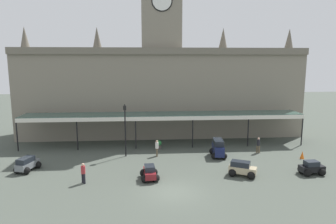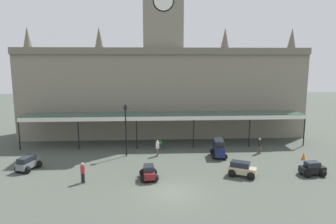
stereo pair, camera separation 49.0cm
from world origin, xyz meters
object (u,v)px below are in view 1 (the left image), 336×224
object	(u,v)px
pedestrian_beside_cars	(157,148)
victorian_lamppost	(125,125)
car_grey_estate	(27,165)
car_navy_van	(218,149)
car_beige_estate	(242,169)
pedestrian_near_entrance	(83,172)
planter_near_kerb	(159,145)
car_black_sedan	(312,169)
car_maroon_sedan	(150,173)
traffic_cone	(302,155)
pedestrian_crossing_forecourt	(258,145)

from	to	relation	value
pedestrian_beside_cars	victorian_lamppost	world-z (taller)	victorian_lamppost
car_grey_estate	pedestrian_beside_cars	size ratio (longest dim) A/B	1.45
car_grey_estate	car_navy_van	world-z (taller)	car_navy_van
pedestrian_beside_cars	car_grey_estate	bearing A→B (deg)	-163.81
car_beige_estate	pedestrian_near_entrance	world-z (taller)	pedestrian_near_entrance
pedestrian_near_entrance	planter_near_kerb	xyz separation A→B (m)	(6.37, 9.12, -0.42)
car_black_sedan	car_beige_estate	world-z (taller)	car_beige_estate
car_maroon_sedan	pedestrian_beside_cars	distance (m)	6.13
car_maroon_sedan	car_navy_van	bearing A→B (deg)	38.02
car_maroon_sedan	pedestrian_near_entrance	xyz separation A→B (m)	(-5.23, -0.49, 0.41)
pedestrian_near_entrance	victorian_lamppost	distance (m)	7.74
pedestrian_beside_cars	traffic_cone	bearing A→B (deg)	-7.21
pedestrian_beside_cars	victorian_lamppost	bearing A→B (deg)	175.97
car_grey_estate	planter_near_kerb	size ratio (longest dim) A/B	2.52
car_grey_estate	planter_near_kerb	xyz separation A→B (m)	(11.87, 5.93, -0.07)
traffic_cone	car_navy_van	bearing A→B (deg)	171.48
car_navy_van	planter_near_kerb	world-z (taller)	car_navy_van
car_black_sedan	traffic_cone	xyz separation A→B (m)	(1.36, 4.14, -0.13)
car_beige_estate	car_grey_estate	bearing A→B (deg)	172.18
car_black_sedan	car_beige_estate	xyz separation A→B (m)	(-6.04, 0.06, 0.06)
pedestrian_near_entrance	car_black_sedan	bearing A→B (deg)	1.76
traffic_cone	pedestrian_near_entrance	bearing A→B (deg)	-166.97
car_grey_estate	car_beige_estate	world-z (taller)	same
pedestrian_beside_cars	pedestrian_crossing_forecourt	size ratio (longest dim) A/B	1.00
car_black_sedan	car_maroon_sedan	size ratio (longest dim) A/B	1.00
pedestrian_beside_cars	car_black_sedan	bearing A→B (deg)	-24.60
car_black_sedan	car_navy_van	bearing A→B (deg)	141.91
pedestrian_beside_cars	planter_near_kerb	distance (m)	2.63
car_maroon_sedan	victorian_lamppost	world-z (taller)	victorian_lamppost
pedestrian_near_entrance	pedestrian_crossing_forecourt	distance (m)	18.07
car_navy_van	car_maroon_sedan	distance (m)	8.88
pedestrian_beside_cars	car_maroon_sedan	bearing A→B (deg)	-97.77
car_beige_estate	pedestrian_near_entrance	bearing A→B (deg)	-177.16
pedestrian_crossing_forecourt	traffic_cone	world-z (taller)	pedestrian_crossing_forecourt
pedestrian_beside_cars	victorian_lamppost	distance (m)	3.96
car_navy_van	car_maroon_sedan	xyz separation A→B (m)	(-6.99, -5.47, -0.30)
pedestrian_beside_cars	planter_near_kerb	world-z (taller)	pedestrian_beside_cars
car_grey_estate	car_navy_van	bearing A→B (deg)	8.87
car_beige_estate	pedestrian_crossing_forecourt	distance (m)	7.22
traffic_cone	planter_near_kerb	world-z (taller)	planter_near_kerb
pedestrian_beside_cars	traffic_cone	world-z (taller)	pedestrian_beside_cars
car_black_sedan	pedestrian_near_entrance	size ratio (longest dim) A/B	1.26
car_beige_estate	pedestrian_beside_cars	bearing A→B (deg)	139.76
car_beige_estate	pedestrian_crossing_forecourt	world-z (taller)	pedestrian_crossing_forecourt
pedestrian_near_entrance	traffic_cone	size ratio (longest dim) A/B	2.25
car_beige_estate	planter_near_kerb	xyz separation A→B (m)	(-6.66, 8.48, -0.07)
pedestrian_near_entrance	victorian_lamppost	size ratio (longest dim) A/B	0.31
pedestrian_beside_cars	pedestrian_crossing_forecourt	distance (m)	10.67
car_grey_estate	pedestrian_near_entrance	size ratio (longest dim) A/B	1.45
pedestrian_beside_cars	traffic_cone	xyz separation A→B (m)	(14.37, -1.82, -0.54)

